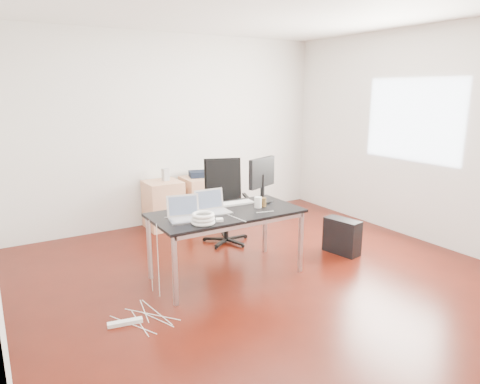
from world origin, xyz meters
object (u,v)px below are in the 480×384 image
desk (226,216)px  pc_tower (342,236)px  filing_cabinet_right (200,199)px  office_chair (225,197)px  filing_cabinet_left (163,205)px

desk → pc_tower: bearing=-6.6°
desk → filing_cabinet_right: size_ratio=2.29×
office_chair → filing_cabinet_right: office_chair is taller
filing_cabinet_left → pc_tower: (1.52, -2.12, -0.13)m
office_chair → pc_tower: office_chair is taller
desk → pc_tower: (1.55, -0.18, -0.46)m
office_chair → pc_tower: size_ratio=2.40×
filing_cabinet_left → filing_cabinet_right: same height
desk → office_chair: office_chair is taller
desk → filing_cabinet_right: bearing=72.0°
filing_cabinet_left → pc_tower: size_ratio=1.56×
office_chair → filing_cabinet_left: bearing=137.9°
filing_cabinet_right → pc_tower: bearing=-66.5°
filing_cabinet_right → pc_tower: 2.31m
office_chair → filing_cabinet_right: bearing=104.1°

